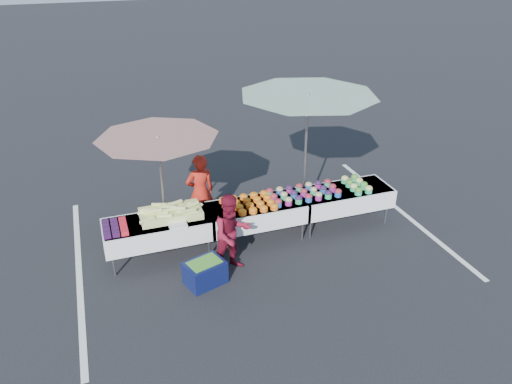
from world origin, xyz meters
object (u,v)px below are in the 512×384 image
object	(u,v)px
table_right	(343,197)
storage_bin	(205,272)
table_left	(158,229)
umbrella_left	(158,147)
vendor	(200,192)
table_center	(256,212)
customer	(232,233)
umbrella_right	(308,106)

from	to	relation	value
table_right	storage_bin	bearing A→B (deg)	-162.06
table_left	umbrella_left	world-z (taller)	umbrella_left
table_right	vendor	distance (m)	2.77
table_left	storage_bin	bearing A→B (deg)	-59.69
umbrella_left	storage_bin	world-z (taller)	umbrella_left
table_center	vendor	xyz separation A→B (m)	(-0.85, 0.80, 0.17)
table_left	table_right	size ratio (longest dim) A/B	1.00
table_center	storage_bin	distance (m)	1.61
table_center	customer	distance (m)	1.03
table_left	umbrella_left	distance (m)	1.43
umbrella_right	table_center	bearing A→B (deg)	-160.54
table_left	vendor	size ratio (longest dim) A/B	1.23
umbrella_right	storage_bin	xyz separation A→B (m)	(-2.36, -1.38, -2.15)
table_center	table_left	bearing A→B (deg)	180.00
table_left	umbrella_left	bearing A→B (deg)	64.30
vendor	table_right	bearing A→B (deg)	157.89
umbrella_right	customer	bearing A→B (deg)	-147.71
table_right	storage_bin	world-z (taller)	table_right
umbrella_left	storage_bin	size ratio (longest dim) A/B	3.03
table_left	table_right	bearing A→B (deg)	0.00
umbrella_left	table_center	bearing A→B (deg)	-13.97
customer	umbrella_right	distance (m)	2.72
table_center	table_right	xyz separation A→B (m)	(1.80, 0.00, 0.00)
customer	storage_bin	bearing A→B (deg)	-165.21
umbrella_left	umbrella_right	world-z (taller)	umbrella_right
table_right	storage_bin	distance (m)	3.20
table_right	vendor	xyz separation A→B (m)	(-2.65, 0.80, 0.17)
table_center	umbrella_right	distance (m)	2.15
table_center	umbrella_right	xyz separation A→B (m)	(1.13, 0.40, 1.78)
table_left	table_center	world-z (taller)	same
umbrella_right	table_left	bearing A→B (deg)	-172.23
table_left	umbrella_right	distance (m)	3.45
customer	table_center	bearing A→B (deg)	39.17
customer	table_left	bearing A→B (deg)	137.70
table_left	umbrella_right	xyz separation A→B (m)	(2.93, 0.40, 1.78)
table_center	umbrella_left	size ratio (longest dim) A/B	0.84
storage_bin	umbrella_right	bearing A→B (deg)	12.33
vendor	umbrella_right	world-z (taller)	umbrella_right
table_right	umbrella_left	distance (m)	3.69
umbrella_left	customer	bearing A→B (deg)	-51.34
customer	umbrella_left	size ratio (longest dim) A/B	0.64
table_left	table_center	distance (m)	1.80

